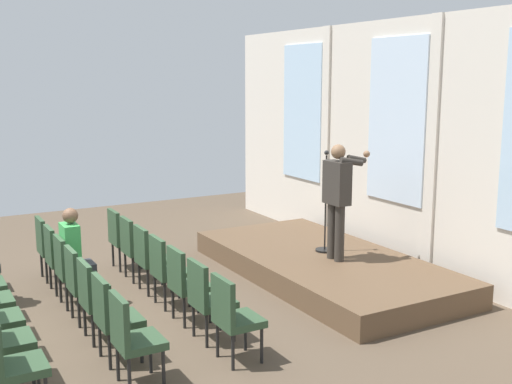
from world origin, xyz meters
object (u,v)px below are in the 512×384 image
(audience_r1_c2, at_px, (75,251))
(chair_r2_c5, at_px, (1,334))
(chair_r0_c3, at_px, (166,267))
(chair_r0_c5, at_px, (207,296))
(chair_r0_c6, at_px, (233,314))
(chair_r2_c6, at_px, (11,359))
(chair_r0_c0, at_px, (121,235))
(chair_r1_c3, at_px, (82,280))
(chair_r1_c4, at_px, (96,295))
(chair_r0_c2, at_px, (149,255))
(chair_r1_c5, at_px, (112,313))
(chair_r0_c4, at_px, (185,280))
(mic_stand, at_px, (325,230))
(chair_r1_c6, at_px, (131,334))
(chair_r1_c0, at_px, (49,244))
(chair_r0_c1, at_px, (134,245))
(speaker, at_px, (338,193))
(chair_r1_c2, at_px, (69,266))
(chair_r1_c1, at_px, (59,255))

(audience_r1_c2, bearing_deg, chair_r2_c5, -31.87)
(chair_r0_c3, distance_m, chair_r0_c5, 1.26)
(chair_r0_c6, distance_m, chair_r2_c6, 2.19)
(chair_r0_c0, distance_m, chair_r1_c3, 2.19)
(chair_r0_c3, xyz_separation_m, chair_r1_c4, (0.63, -1.10, 0.00))
(chair_r1_c4, bearing_deg, chair_r0_c0, 156.55)
(chair_r0_c2, relative_size, chair_r1_c4, 1.00)
(chair_r1_c5, relative_size, chair_r2_c6, 1.00)
(chair_r0_c4, bearing_deg, mic_stand, 106.60)
(chair_r1_c6, bearing_deg, chair_r1_c0, 180.00)
(chair_r0_c2, bearing_deg, chair_r0_c1, 180.00)
(chair_r1_c5, distance_m, chair_r1_c6, 0.63)
(chair_r0_c2, xyz_separation_m, chair_r1_c4, (1.26, -1.10, 0.00))
(chair_r1_c4, height_order, chair_r2_c5, same)
(chair_r0_c4, height_order, chair_r0_c5, same)
(chair_r0_c1, relative_size, chair_r1_c3, 1.00)
(chair_r0_c0, xyz_separation_m, chair_r1_c3, (1.89, -1.10, 0.00))
(audience_r1_c2, height_order, chair_r1_c4, audience_r1_c2)
(speaker, xyz_separation_m, chair_r1_c4, (0.35, -3.63, -0.79))
(chair_r0_c4, height_order, chair_r1_c4, same)
(speaker, relative_size, chair_r2_c5, 1.80)
(chair_r0_c6, bearing_deg, audience_r1_c2, -158.13)
(speaker, relative_size, chair_r1_c3, 1.80)
(chair_r1_c2, relative_size, chair_r1_c3, 1.00)
(chair_r0_c5, height_order, audience_r1_c2, audience_r1_c2)
(audience_r1_c2, relative_size, chair_r1_c4, 1.39)
(speaker, height_order, mic_stand, speaker)
(chair_r0_c4, distance_m, chair_r1_c3, 1.26)
(chair_r0_c6, height_order, chair_r1_c3, same)
(chair_r1_c1, bearing_deg, audience_r1_c2, 7.39)
(mic_stand, xyz_separation_m, chair_r0_c5, (1.42, -2.65, -0.14))
(chair_r0_c3, relative_size, chair_r1_c0, 1.00)
(mic_stand, bearing_deg, chair_r0_c5, -61.79)
(speaker, height_order, chair_r1_c1, speaker)
(chair_r0_c1, distance_m, chair_r1_c3, 1.67)
(chair_r0_c2, distance_m, chair_r2_c6, 3.34)
(speaker, xyz_separation_m, chair_r1_c5, (0.98, -3.63, -0.79))
(chair_r1_c2, bearing_deg, chair_r0_c1, 119.96)
(chair_r0_c4, distance_m, chair_r1_c1, 2.19)
(chair_r1_c5, bearing_deg, audience_r1_c2, 177.52)
(chair_r1_c5, height_order, chair_r2_c6, same)
(speaker, xyz_separation_m, chair_r1_c6, (1.61, -3.63, -0.79))
(chair_r1_c0, distance_m, chair_r1_c3, 1.89)
(chair_r1_c0, xyz_separation_m, chair_r2_c6, (3.79, -1.10, 0.00))
(chair_r0_c1, height_order, chair_r1_c1, same)
(chair_r0_c1, distance_m, chair_r2_c5, 3.34)
(chair_r0_c1, height_order, chair_r1_c5, same)
(chair_r0_c0, distance_m, chair_r0_c5, 3.16)
(speaker, xyz_separation_m, chair_r0_c1, (-1.55, -2.54, -0.79))
(chair_r0_c6, distance_m, chair_r1_c0, 3.94)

